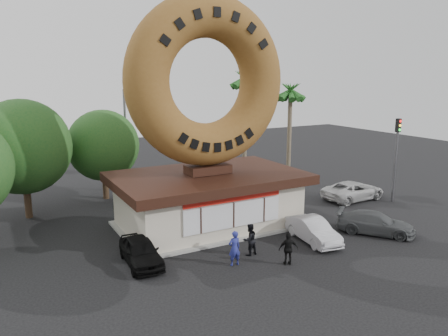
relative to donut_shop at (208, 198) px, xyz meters
The scene contains 16 objects.
ground 6.24m from the donut_shop, 90.00° to the right, with size 90.00×90.00×0.00m, color black.
donut_shop is the anchor object (origin of this frame).
giant_donut 6.94m from the donut_shop, 90.00° to the left, with size 9.81×9.81×2.50m, color brown.
tree_west 12.15m from the donut_shop, 143.55° to the left, with size 6.00×6.00×7.65m.
tree_mid 10.12m from the donut_shop, 113.92° to the left, with size 5.20×5.20×6.63m.
palm_near 12.83m from the donut_shop, 46.90° to the left, with size 2.60×2.60×9.75m.
palm_far 14.00m from the donut_shop, 30.64° to the left, with size 2.60×2.60×8.75m.
street_lamp 10.54m from the donut_shop, 100.50° to the left, with size 2.11×0.20×8.00m.
traffic_signal 14.30m from the donut_shop, ahead, with size 0.30×0.38×6.07m.
person_left 5.97m from the donut_shop, 104.59° to the right, with size 0.64×0.42×1.75m, color navy.
person_center 5.11m from the donut_shop, 92.08° to the right, with size 0.81×0.63×1.67m, color black.
person_right 7.04m from the donut_shop, 83.07° to the right, with size 0.96×0.40×1.64m, color black.
car_black 6.47m from the donut_shop, 148.09° to the right, with size 1.56×3.87×1.32m, color black.
car_silver 6.55m from the donut_shop, 52.76° to the right, with size 1.38×3.94×1.30m, color #ABAAB0.
car_grey 9.95m from the donut_shop, 36.99° to the right, with size 1.77×4.36×1.27m, color #505254.
car_white 12.02m from the donut_shop, ahead, with size 2.27×4.93×1.37m, color #BABABA.
Camera 1 is at (-11.51, -16.81, 9.11)m, focal length 35.00 mm.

